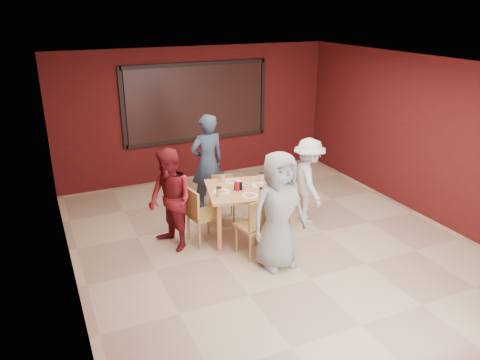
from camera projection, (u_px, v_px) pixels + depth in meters
name	position (u px, v px, depth m)	size (l,w,h in m)	color
floor	(273.00, 244.00, 7.50)	(7.00, 7.00, 0.00)	#CAAF8C
window_blinds	(197.00, 102.00, 9.85)	(3.00, 0.02, 1.50)	black
dining_table	(241.00, 195.00, 7.50)	(1.28, 1.28, 0.99)	tan
chair_front	(257.00, 224.00, 6.96)	(0.53, 0.53, 0.95)	tan
chair_back	(223.00, 195.00, 8.23)	(0.47, 0.47, 0.79)	tan
chair_left	(199.00, 212.00, 7.37)	(0.51, 0.51, 0.94)	tan
chair_right	(281.00, 199.00, 7.93)	(0.45, 0.45, 0.90)	tan
diner_front	(278.00, 211.00, 6.60)	(0.85, 0.55, 1.74)	gray
diner_back	(207.00, 163.00, 8.49)	(0.66, 0.43, 1.80)	#304156
diner_left	(170.00, 200.00, 7.12)	(0.78, 0.61, 1.60)	maroon
diner_right	(308.00, 181.00, 8.04)	(0.97, 0.56, 1.50)	silver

